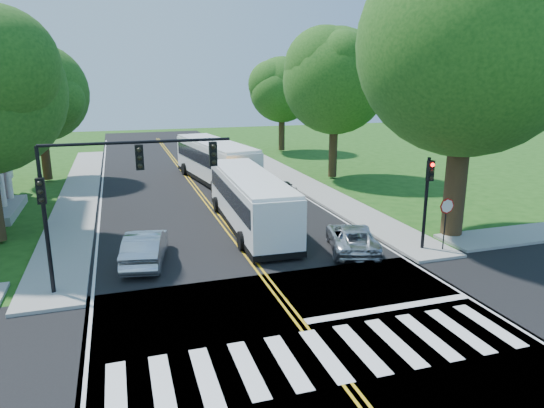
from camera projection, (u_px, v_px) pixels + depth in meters
name	position (u px, v px, depth m)	size (l,w,h in m)	color
ground	(318.00, 347.00, 15.01)	(140.00, 140.00, 0.00)	#1A4611
road	(210.00, 206.00, 31.60)	(14.00, 96.00, 0.01)	black
cross_road	(318.00, 347.00, 15.01)	(60.00, 12.00, 0.01)	black
center_line	(199.00, 193.00, 35.28)	(0.36, 70.00, 0.01)	gold
edge_line_w	(101.00, 200.00, 33.27)	(0.12, 70.00, 0.01)	silver
edge_line_e	(287.00, 187.00, 37.30)	(0.12, 70.00, 0.01)	silver
crosswalk	(325.00, 355.00, 14.55)	(12.60, 3.00, 0.01)	silver
stop_bar	(390.00, 308.00, 17.52)	(6.60, 0.40, 0.01)	silver
sidewalk_nw	(80.00, 191.00, 35.58)	(2.60, 40.00, 0.15)	gray
sidewalk_ne	(292.00, 177.00, 40.49)	(2.60, 40.00, 0.15)	gray
tree_ne_big	(469.00, 45.00, 23.23)	(10.80, 10.80, 14.91)	#352315
tree_west_far	(38.00, 93.00, 37.65)	(7.60, 7.60, 10.67)	#352315
tree_east_mid	(335.00, 81.00, 38.57)	(8.40, 8.40, 11.93)	#352315
tree_east_far	(282.00, 90.00, 53.86)	(7.20, 7.20, 10.34)	#352315
signal_nw	(109.00, 180.00, 18.10)	(7.15, 0.46, 5.66)	black
signal_ne	(427.00, 191.00, 22.63)	(0.30, 0.46, 4.40)	black
stop_sign	(446.00, 212.00, 22.68)	(0.76, 0.08, 2.53)	black
bus_lead	(250.00, 200.00, 26.72)	(3.11, 11.69, 3.00)	white
bus_follow	(215.00, 161.00, 38.44)	(4.46, 12.96, 3.29)	white
hatchback	(145.00, 247.00, 21.65)	(1.60, 4.58, 1.51)	silver
suv	(352.00, 238.00, 23.27)	(2.14, 4.64, 1.29)	#BABCC2
dark_sedan	(282.00, 189.00, 33.68)	(1.66, 4.09, 1.19)	black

